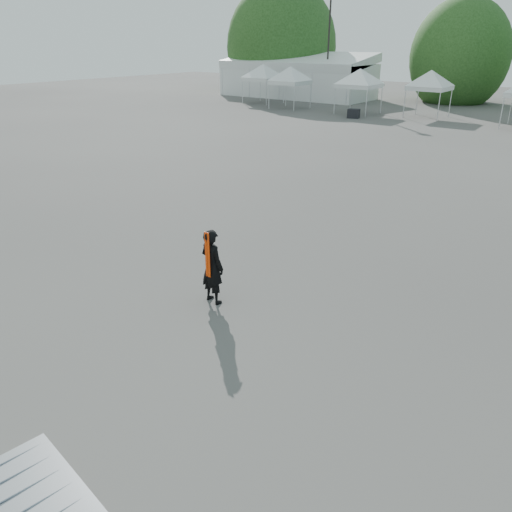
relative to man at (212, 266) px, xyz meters
The scene contains 12 objects.
ground 2.15m from the man, 88.37° to the left, with size 120.00×120.00×0.00m, color #474442.
marquee 43.01m from the man, 120.69° to the left, with size 15.00×6.25×4.23m.
light_pole_west 40.50m from the man, 116.51° to the left, with size 0.60×0.25×10.30m.
tree_far_w 47.80m from the man, 122.98° to the left, with size 4.80×4.80×7.30m.
tree_mid_w 42.83m from the man, 100.72° to the left, with size 4.16×4.16×6.33m.
tent_a 37.65m from the man, 124.90° to the left, with size 4.06×4.06×3.88m.
tent_b 34.01m from the man, 120.95° to the left, with size 3.82×3.82×3.88m.
tent_c 31.73m from the man, 111.09° to the left, with size 4.03×4.03×3.88m.
tent_d 31.66m from the man, 101.77° to the left, with size 3.85×3.85×3.88m.
man is the anchor object (origin of this frame).
barrier_mid 5.52m from the man, 72.35° to the right, with size 2.06×1.24×0.06m.
crate_west 29.25m from the man, 111.16° to the left, with size 0.83×0.65×0.65m, color black.
Camera 1 is at (6.62, -9.17, 5.35)m, focal length 35.00 mm.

